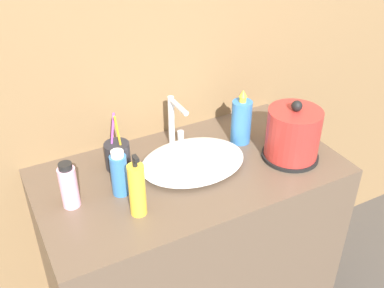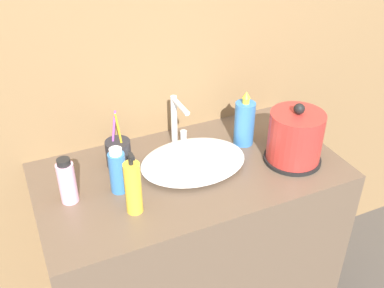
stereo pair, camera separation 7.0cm
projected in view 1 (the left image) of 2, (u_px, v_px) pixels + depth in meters
wall_back at (149, 8)px, 1.44m from camera, size 6.00×0.04×2.60m
vanity_counter at (191, 260)px, 1.70m from camera, size 1.00×0.53×0.84m
sink_basin at (193, 161)px, 1.48m from camera, size 0.36×0.27×0.04m
faucet at (174, 120)px, 1.55m from camera, size 0.06×0.13×0.19m
electric_kettle at (293, 136)px, 1.49m from camera, size 0.19×0.19×0.22m
toothbrush_cup at (118, 155)px, 1.46m from camera, size 0.08×0.08×0.20m
lotion_bottle at (137, 190)px, 1.25m from camera, size 0.05×0.05×0.20m
shampoo_bottle at (241, 121)px, 1.58m from camera, size 0.07×0.07×0.20m
mouthwash_bottle at (119, 174)px, 1.34m from camera, size 0.05×0.05×0.15m
hand_cream_bottle at (69, 186)px, 1.29m from camera, size 0.05×0.05×0.15m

